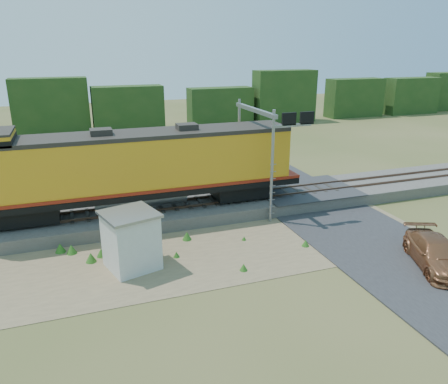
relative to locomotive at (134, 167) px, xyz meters
name	(u,v)px	position (x,y,z in m)	size (l,w,h in m)	color
ground	(247,249)	(5.09, -6.00, -3.60)	(140.00, 140.00, 0.00)	#475123
ballast	(213,206)	(5.09, 0.00, -3.20)	(70.00, 5.00, 0.80)	slate
rails	(213,200)	(5.09, 0.00, -2.72)	(70.00, 1.54, 0.16)	brown
dirt_shoulder	(210,250)	(3.09, -5.50, -3.58)	(26.00, 8.00, 0.03)	#8C7754
road	(347,226)	(12.09, -5.26, -3.51)	(7.00, 66.00, 0.86)	#38383A
tree_line_north	(137,107)	(5.09, 32.00, -0.53)	(130.00, 3.00, 6.50)	#1E3D16
weed_clumps	(185,258)	(1.59, -5.90, -3.60)	(15.00, 6.20, 0.56)	#2C641C
locomotive	(134,167)	(0.00, 0.00, 0.00)	(20.72, 3.16, 5.35)	black
shed	(131,240)	(-1.18, -6.01, -2.10)	(3.09, 3.09, 2.96)	silver
signal_gantry	(264,133)	(8.37, -0.67, 1.73)	(2.82, 6.20, 7.10)	gray
car	(436,254)	(13.28, -11.09, -2.87)	(2.05, 5.03, 1.46)	#9C5E39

